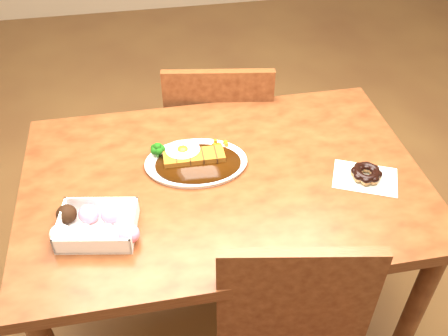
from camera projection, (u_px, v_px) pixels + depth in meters
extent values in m
plane|color=brown|center=(224.00, 316.00, 1.99)|extent=(6.00, 6.00, 0.00)
cube|color=#431D0D|center=(224.00, 182.00, 1.51)|extent=(1.20, 0.80, 0.04)
cylinder|color=#431D0D|center=(410.00, 319.00, 1.58)|extent=(0.06, 0.06, 0.71)
cylinder|color=#431D0D|center=(71.00, 211.00, 1.94)|extent=(0.06, 0.06, 0.71)
cylinder|color=#431D0D|center=(336.00, 177.00, 2.08)|extent=(0.06, 0.06, 0.71)
cube|color=#431D0D|center=(218.00, 138.00, 2.17)|extent=(0.48, 0.48, 0.04)
cylinder|color=#431D0D|center=(253.00, 152.00, 2.44)|extent=(0.04, 0.04, 0.41)
cylinder|color=#431D0D|center=(183.00, 153.00, 2.44)|extent=(0.04, 0.04, 0.41)
cylinder|color=#431D0D|center=(258.00, 202.00, 2.19)|extent=(0.04, 0.04, 0.41)
cylinder|color=#431D0D|center=(180.00, 203.00, 2.18)|extent=(0.04, 0.04, 0.41)
cube|color=#431D0D|center=(218.00, 118.00, 1.86)|extent=(0.40, 0.09, 0.40)
cube|color=#431D0D|center=(295.00, 303.00, 1.26)|extent=(0.40, 0.10, 0.40)
ellipsoid|color=white|center=(196.00, 163.00, 1.54)|extent=(0.33, 0.25, 0.01)
ellipsoid|color=black|center=(198.00, 164.00, 1.52)|extent=(0.28, 0.20, 0.01)
cube|color=#6B380C|center=(194.00, 157.00, 1.53)|extent=(0.19, 0.07, 0.02)
ellipsoid|color=white|center=(183.00, 150.00, 1.53)|extent=(0.11, 0.10, 0.01)
ellipsoid|color=#FFB214|center=(183.00, 149.00, 1.53)|extent=(0.04, 0.04, 0.02)
cube|color=white|center=(98.00, 225.00, 1.32)|extent=(0.22, 0.19, 0.05)
ellipsoid|color=beige|center=(60.00, 234.00, 1.29)|extent=(0.06, 0.06, 0.05)
ellipsoid|color=beige|center=(83.00, 234.00, 1.29)|extent=(0.06, 0.06, 0.05)
ellipsoid|color=beige|center=(106.00, 234.00, 1.29)|extent=(0.06, 0.06, 0.05)
ellipsoid|color=pink|center=(129.00, 234.00, 1.29)|extent=(0.06, 0.06, 0.05)
ellipsoid|color=black|center=(67.00, 214.00, 1.34)|extent=(0.06, 0.06, 0.05)
ellipsoid|color=pink|center=(89.00, 214.00, 1.34)|extent=(0.06, 0.06, 0.05)
ellipsoid|color=pink|center=(111.00, 214.00, 1.34)|extent=(0.06, 0.06, 0.05)
cube|color=silver|center=(365.00, 178.00, 1.49)|extent=(0.22, 0.20, 0.00)
torus|color=olive|center=(366.00, 174.00, 1.48)|extent=(0.12, 0.12, 0.03)
torus|color=black|center=(367.00, 172.00, 1.48)|extent=(0.11, 0.11, 0.02)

